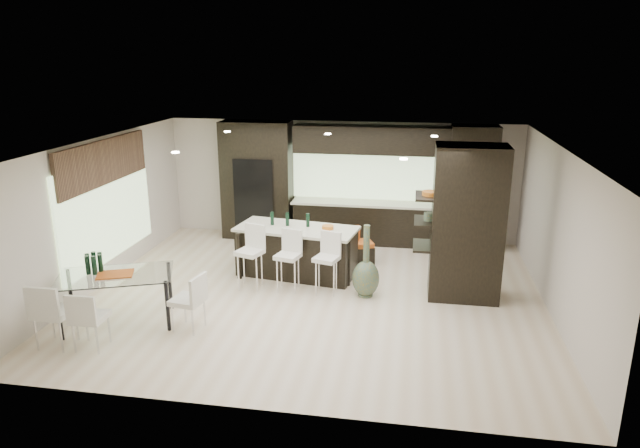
% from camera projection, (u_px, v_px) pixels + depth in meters
% --- Properties ---
extents(ground, '(8.00, 8.00, 0.00)m').
position_uv_depth(ground, '(314.00, 295.00, 10.20)').
color(ground, beige).
rests_on(ground, ground).
extents(back_wall, '(8.00, 0.02, 2.70)m').
position_uv_depth(back_wall, '(341.00, 180.00, 13.13)').
color(back_wall, beige).
rests_on(back_wall, ground).
extents(left_wall, '(0.02, 7.00, 2.70)m').
position_uv_depth(left_wall, '(100.00, 212.00, 10.46)').
color(left_wall, beige).
rests_on(left_wall, ground).
extents(right_wall, '(0.02, 7.00, 2.70)m').
position_uv_depth(right_wall, '(558.00, 234.00, 9.18)').
color(right_wall, beige).
rests_on(right_wall, ground).
extents(ceiling, '(8.00, 7.00, 0.02)m').
position_uv_depth(ceiling, '(314.00, 145.00, 9.43)').
color(ceiling, white).
rests_on(ceiling, ground).
extents(window_left, '(0.04, 3.20, 1.90)m').
position_uv_depth(window_left, '(108.00, 210.00, 10.64)').
color(window_left, '#B2D199').
rests_on(window_left, left_wall).
extents(window_back, '(3.40, 0.04, 1.20)m').
position_uv_depth(window_back, '(367.00, 173.00, 12.93)').
color(window_back, '#B2D199').
rests_on(window_back, back_wall).
extents(stone_accent, '(0.08, 3.00, 0.80)m').
position_uv_depth(stone_accent, '(104.00, 162.00, 10.38)').
color(stone_accent, brown).
rests_on(stone_accent, left_wall).
extents(ceiling_spots, '(4.00, 3.00, 0.02)m').
position_uv_depth(ceiling_spots, '(317.00, 144.00, 9.67)').
color(ceiling_spots, white).
rests_on(ceiling_spots, ceiling).
extents(back_cabinetry, '(6.80, 0.68, 2.70)m').
position_uv_depth(back_cabinetry, '(361.00, 184.00, 12.73)').
color(back_cabinetry, black).
rests_on(back_cabinetry, ground).
extents(refrigerator, '(0.90, 0.68, 1.90)m').
position_uv_depth(refrigerator, '(257.00, 198.00, 13.18)').
color(refrigerator, black).
rests_on(refrigerator, ground).
extents(partition_column, '(1.20, 0.80, 2.70)m').
position_uv_depth(partition_column, '(467.00, 223.00, 9.78)').
color(partition_column, black).
rests_on(partition_column, ground).
extents(kitchen_island, '(2.42, 1.32, 0.96)m').
position_uv_depth(kitchen_island, '(297.00, 251.00, 11.03)').
color(kitchen_island, black).
rests_on(kitchen_island, ground).
extents(stool_left, '(0.53, 0.53, 0.95)m').
position_uv_depth(stool_left, '(250.00, 263.00, 10.38)').
color(stool_left, white).
rests_on(stool_left, ground).
extents(stool_mid, '(0.48, 0.48, 0.90)m').
position_uv_depth(stool_mid, '(288.00, 267.00, 10.29)').
color(stool_mid, white).
rests_on(stool_mid, ground).
extents(stool_right, '(0.49, 0.49, 0.90)m').
position_uv_depth(stool_right, '(326.00, 269.00, 10.18)').
color(stool_right, white).
rests_on(stool_right, ground).
extents(bench, '(1.25, 0.84, 0.45)m').
position_uv_depth(bench, '(344.00, 253.00, 11.69)').
color(bench, black).
rests_on(bench, ground).
extents(floor_vase, '(0.50, 0.50, 1.31)m').
position_uv_depth(floor_vase, '(366.00, 261.00, 9.99)').
color(floor_vase, '#47563D').
rests_on(floor_vase, ground).
extents(dining_table, '(1.96, 1.53, 0.83)m').
position_uv_depth(dining_table, '(118.00, 299.00, 9.01)').
color(dining_table, white).
rests_on(dining_table, ground).
extents(chair_near, '(0.47, 0.47, 0.84)m').
position_uv_depth(chair_near, '(90.00, 321.00, 8.26)').
color(chair_near, white).
rests_on(chair_near, ground).
extents(chair_far, '(0.51, 0.51, 0.93)m').
position_uv_depth(chair_far, '(55.00, 316.00, 8.31)').
color(chair_far, white).
rests_on(chair_far, ground).
extents(chair_end, '(0.53, 0.53, 0.84)m').
position_uv_depth(chair_end, '(188.00, 304.00, 8.83)').
color(chair_end, white).
rests_on(chair_end, ground).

